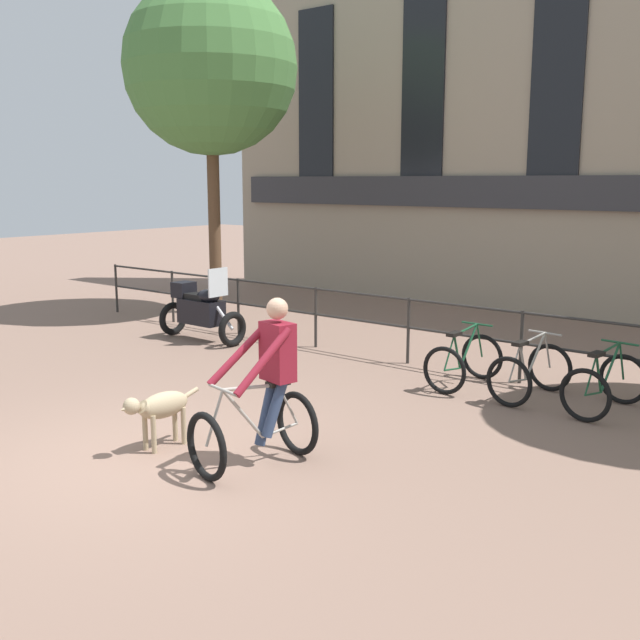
% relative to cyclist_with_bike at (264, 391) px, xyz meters
% --- Properties ---
extents(ground_plane, '(60.00, 60.00, 0.00)m').
position_rel_cyclist_with_bike_xyz_m(ground_plane, '(-1.14, -0.66, -0.76)').
color(ground_plane, '#846656').
extents(canal_railing, '(15.05, 0.05, 1.05)m').
position_rel_cyclist_with_bike_xyz_m(canal_railing, '(-1.14, 4.54, -0.05)').
color(canal_railing, '#2D2B28').
rests_on(canal_railing, ground_plane).
extents(building_facade, '(18.00, 0.72, 8.53)m').
position_rel_cyclist_with_bike_xyz_m(building_facade, '(-1.14, 10.33, 3.49)').
color(building_facade, gray).
rests_on(building_facade, ground_plane).
extents(cyclist_with_bike, '(0.90, 1.28, 1.70)m').
position_rel_cyclist_with_bike_xyz_m(cyclist_with_bike, '(0.00, 0.00, 0.00)').
color(cyclist_with_bike, black).
rests_on(cyclist_with_bike, ground_plane).
extents(dog, '(0.28, 1.01, 0.64)m').
position_rel_cyclist_with_bike_xyz_m(dog, '(-1.18, -0.38, -0.31)').
color(dog, tan).
rests_on(dog, ground_plane).
extents(parked_motorcycle, '(1.72, 0.64, 1.35)m').
position_rel_cyclist_with_bike_xyz_m(parked_motorcycle, '(-4.98, 3.67, -0.20)').
color(parked_motorcycle, black).
rests_on(parked_motorcycle, ground_plane).
extents(parked_bicycle_near_lamp, '(0.69, 1.13, 0.86)m').
position_rel_cyclist_with_bike_xyz_m(parked_bicycle_near_lamp, '(0.18, 3.88, -0.41)').
color(parked_bicycle_near_lamp, black).
rests_on(parked_bicycle_near_lamp, ground_plane).
extents(parked_bicycle_mid_left, '(0.78, 1.18, 0.86)m').
position_rel_cyclist_with_bike_xyz_m(parked_bicycle_mid_left, '(1.16, 3.88, -0.41)').
color(parked_bicycle_mid_left, black).
rests_on(parked_bicycle_mid_left, ground_plane).
extents(parked_bicycle_mid_right, '(0.79, 1.18, 0.86)m').
position_rel_cyclist_with_bike_xyz_m(parked_bicycle_mid_right, '(2.13, 3.88, -0.41)').
color(parked_bicycle_mid_right, black).
rests_on(parked_bicycle_mid_right, ground_plane).
extents(tree_canalside_left, '(3.62, 3.62, 6.98)m').
position_rel_cyclist_with_bike_xyz_m(tree_canalside_left, '(-6.92, 5.89, 4.38)').
color(tree_canalside_left, brown).
rests_on(tree_canalside_left, ground_plane).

